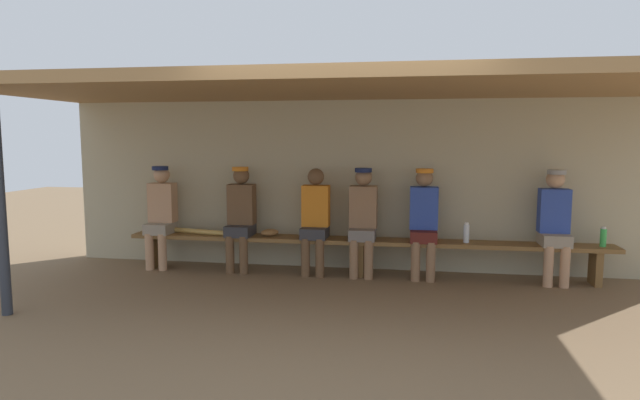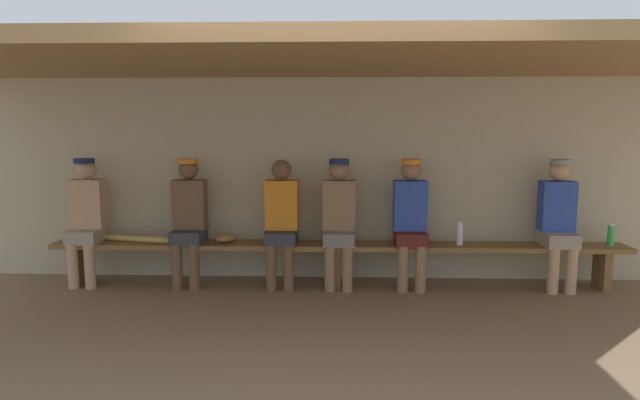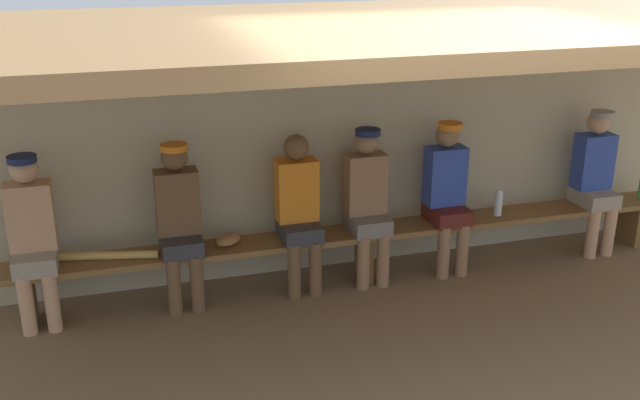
% 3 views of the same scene
% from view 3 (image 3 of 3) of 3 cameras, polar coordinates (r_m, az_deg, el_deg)
% --- Properties ---
extents(ground_plane, '(24.00, 24.00, 0.00)m').
position_cam_3_polar(ground_plane, '(5.31, 9.17, -13.04)').
color(ground_plane, brown).
extents(back_wall, '(8.00, 0.20, 2.20)m').
position_cam_3_polar(back_wall, '(6.56, 2.26, 4.32)').
color(back_wall, '#B7AD8C').
rests_on(back_wall, ground).
extents(dugout_roof, '(8.00, 2.80, 0.12)m').
position_cam_3_polar(dugout_roof, '(5.13, 7.20, 12.98)').
color(dugout_roof, '#9E7547').
rests_on(dugout_roof, back_wall).
extents(bench, '(6.00, 0.36, 0.46)m').
position_cam_3_polar(bench, '(6.39, 3.46, -2.90)').
color(bench, brown).
rests_on(bench, ground).
extents(player_in_red, '(0.34, 0.42, 1.34)m').
position_cam_3_polar(player_in_red, '(5.96, -21.35, -2.36)').
color(player_in_red, gray).
rests_on(player_in_red, ground).
extents(player_rightmost, '(0.34, 0.42, 1.34)m').
position_cam_3_polar(player_rightmost, '(6.55, 9.79, 0.78)').
color(player_rightmost, '#591E19').
rests_on(player_rightmost, ground).
extents(player_in_blue, '(0.34, 0.42, 1.34)m').
position_cam_3_polar(player_in_blue, '(6.27, 3.66, 0.15)').
color(player_in_blue, slate).
rests_on(player_in_blue, ground).
extents(player_middle, '(0.34, 0.42, 1.34)m').
position_cam_3_polar(player_middle, '(6.10, -1.67, -0.55)').
color(player_middle, '#333338').
rests_on(player_middle, ground).
extents(player_near_post, '(0.34, 0.42, 1.34)m').
position_cam_3_polar(player_near_post, '(7.33, 20.50, 1.85)').
color(player_near_post, gray).
rests_on(player_near_post, ground).
extents(player_with_sunglasses, '(0.34, 0.42, 1.34)m').
position_cam_3_polar(player_with_sunglasses, '(5.94, -10.83, -1.34)').
color(player_with_sunglasses, '#333338').
rests_on(player_with_sunglasses, ground).
extents(water_bottle_orange, '(0.07, 0.07, 0.24)m').
position_cam_3_polar(water_bottle_orange, '(6.82, 13.62, -0.23)').
color(water_bottle_orange, silver).
rests_on(water_bottle_orange, bench).
extents(baseball_glove_dark_brown, '(0.29, 0.28, 0.09)m').
position_cam_3_polar(baseball_glove_dark_brown, '(6.09, -7.12, -3.04)').
color(baseball_glove_dark_brown, olive).
rests_on(baseball_glove_dark_brown, bench).
extents(baseball_bat, '(0.82, 0.24, 0.07)m').
position_cam_3_polar(baseball_bat, '(6.02, -16.26, -4.15)').
color(baseball_bat, tan).
rests_on(baseball_bat, bench).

